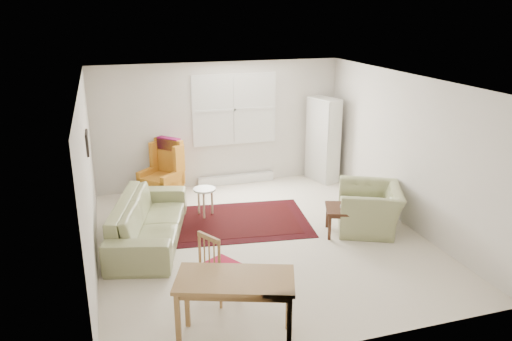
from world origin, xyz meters
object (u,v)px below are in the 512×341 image
object	(u,v)px
sofa	(149,212)
armchair	(370,204)
coffee_table	(343,220)
stool	(205,202)
desk_chair	(221,265)
wingback_chair	(160,170)
cabinet	(323,140)
desk	(235,310)

from	to	relation	value
sofa	armchair	world-z (taller)	sofa
coffee_table	stool	size ratio (longest dim) A/B	1.09
desk_chair	wingback_chair	bearing A→B (deg)	-25.54
stool	cabinet	world-z (taller)	cabinet
wingback_chair	desk_chair	xyz separation A→B (m)	(0.29, -3.73, -0.10)
coffee_table	cabinet	size ratio (longest dim) A/B	0.32
wingback_chair	coffee_table	bearing A→B (deg)	3.12
sofa	cabinet	world-z (taller)	cabinet
stool	desk_chair	world-z (taller)	desk_chair
armchair	desk_chair	distance (m)	3.10
coffee_table	desk_chair	size ratio (longest dim) A/B	0.60
cabinet	desk	xyz separation A→B (m)	(-3.15, -4.70, -0.48)
cabinet	sofa	bearing A→B (deg)	-171.05
desk	desk_chair	world-z (taller)	desk_chair
armchair	coffee_table	bearing A→B (deg)	-58.94
cabinet	desk	bearing A→B (deg)	-141.37
desk	desk_chair	xyz separation A→B (m)	(0.05, 0.90, 0.07)
coffee_table	stool	bearing A→B (deg)	145.13
cabinet	desk	size ratio (longest dim) A/B	1.40
armchair	desk_chair	bearing A→B (deg)	-40.40
sofa	wingback_chair	distance (m)	1.87
wingback_chair	cabinet	xyz separation A→B (m)	(3.39, 0.07, 0.31)
cabinet	desk_chair	bearing A→B (deg)	-146.71
sofa	coffee_table	bearing A→B (deg)	-87.49
sofa	coffee_table	size ratio (longest dim) A/B	4.24
stool	desk_chair	bearing A→B (deg)	-97.27
wingback_chair	stool	xyz separation A→B (m)	(0.62, -1.10, -0.31)
wingback_chair	coffee_table	world-z (taller)	wingback_chair
stool	cabinet	size ratio (longest dim) A/B	0.30
sofa	stool	world-z (taller)	sofa
armchair	stool	distance (m)	2.82
cabinet	wingback_chair	bearing A→B (deg)	163.65
desk	desk_chair	size ratio (longest dim) A/B	1.35
sofa	armchair	size ratio (longest dim) A/B	2.13
armchair	coffee_table	world-z (taller)	armchair
sofa	desk_chair	distance (m)	2.03
coffee_table	desk_chair	world-z (taller)	desk_chair
wingback_chair	desk_chair	bearing A→B (deg)	-38.85
desk	stool	bearing A→B (deg)	83.71
wingback_chair	armchair	bearing A→B (deg)	8.70
cabinet	desk_chair	world-z (taller)	cabinet
armchair	cabinet	bearing A→B (deg)	-161.74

